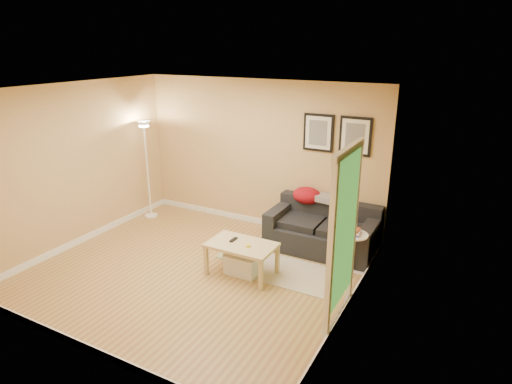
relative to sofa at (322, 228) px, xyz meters
The scene contains 25 objects.
floor 2.09m from the sofa, 132.05° to the right, with size 4.50×4.50×0.00m, color #AE8B4A.
ceiling 3.03m from the sofa, 132.05° to the right, with size 4.50×4.50×0.00m, color white.
wall_back 1.73m from the sofa, 161.19° to the left, with size 4.50×4.50×0.00m, color tan.
wall_front 3.90m from the sofa, 111.35° to the right, with size 4.50×4.50×0.00m, color tan.
wall_left 4.05m from the sofa, 157.15° to the right, with size 4.00×4.00×0.00m, color tan.
wall_right 1.99m from the sofa, 60.38° to the right, with size 4.00×4.00×0.00m, color tan.
baseboard_back 1.49m from the sofa, 161.57° to the left, with size 4.50×0.02×0.10m, color white.
baseboard_front 3.79m from the sofa, 111.41° to the right, with size 4.50×0.02×0.10m, color white.
baseboard_left 3.94m from the sofa, 157.09° to the right, with size 0.02×4.00×0.10m, color white.
baseboard_right 1.78m from the sofa, 60.66° to the right, with size 0.02×4.00×0.10m, color white.
sofa is the anchor object (origin of this frame).
red_throw 0.62m from the sofa, 144.34° to the left, with size 0.48×0.36×0.28m, color maroon, non-canonical shape.
plaid_throw 0.49m from the sofa, 86.96° to the left, with size 0.42×0.26×0.10m, color tan, non-canonical shape.
framed_print_left 1.52m from the sofa, 123.99° to the left, with size 0.50×0.04×0.60m, color black, non-canonical shape.
framed_print_right 1.52m from the sofa, 56.01° to the left, with size 0.50×0.04×0.60m, color black, non-canonical shape.
area_rug 1.01m from the sofa, 93.33° to the right, with size 1.25×0.85×0.01m, color beige.
green_runner 1.33m from the sofa, 141.46° to the right, with size 0.70×0.50×0.01m, color #668C4C.
coffee_table 1.49m from the sofa, 119.79° to the right, with size 0.95×0.58×0.48m, color tan, non-canonical shape.
remote_control 1.53m from the sofa, 125.79° to the right, with size 0.05×0.16×0.02m, color black.
tape_roll 1.46m from the sofa, 114.65° to the right, with size 0.07×0.07×0.03m, color yellow.
storage_bin 1.47m from the sofa, 120.48° to the right, with size 0.48×0.35×0.30m, color white, non-canonical shape.
side_table 0.80m from the sofa, 36.87° to the right, with size 0.39×0.39×0.60m, color white, non-canonical shape.
book_stack 0.83m from the sofa, 36.92° to the right, with size 0.17×0.22×0.07m, color #4439AB, non-canonical shape.
floor_lamp 3.42m from the sofa, behind, with size 0.24×0.24×1.84m, color white, non-canonical shape.
doorway 1.98m from the sofa, 63.98° to the right, with size 0.12×1.01×2.13m, color white, non-canonical shape.
Camera 1 is at (3.44, -4.55, 3.15)m, focal length 30.49 mm.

